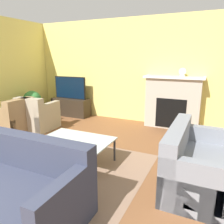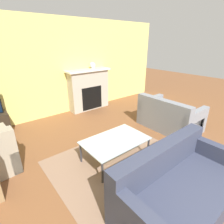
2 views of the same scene
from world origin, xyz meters
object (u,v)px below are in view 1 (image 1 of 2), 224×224
at_px(couch_sectional, 9,188).
at_px(mantel_clock, 183,72).
at_px(armchair_accent, 38,117).
at_px(armchair_by_window, 12,120).
at_px(coffee_table, 76,141).
at_px(couch_loveseat, 199,166).
at_px(tv, 70,88).
at_px(potted_plant, 32,102).

relative_size(couch_sectional, mantel_clock, 9.13).
bearing_deg(armchair_accent, mantel_clock, -156.75).
distance_m(armchair_by_window, coffee_table, 2.27).
height_order(couch_loveseat, coffee_table, couch_loveseat).
bearing_deg(couch_sectional, armchair_by_window, 138.45).
distance_m(armchair_accent, mantel_clock, 3.60).
bearing_deg(couch_loveseat, armchair_accent, 76.02).
bearing_deg(coffee_table, couch_loveseat, 4.04).
xyz_separation_m(armchair_accent, coffee_table, (1.82, -1.05, 0.08)).
height_order(tv, coffee_table, tv).
height_order(couch_sectional, armchair_by_window, same).
bearing_deg(coffee_table, couch_sectional, -90.68).
relative_size(couch_sectional, armchair_by_window, 2.11).
bearing_deg(couch_sectional, tv, 116.05).
bearing_deg(mantel_clock, potted_plant, -166.40).
bearing_deg(armchair_accent, couch_sectional, 123.97).
bearing_deg(armchair_accent, couch_loveseat, 162.60).
height_order(couch_loveseat, mantel_clock, mantel_clock).
bearing_deg(potted_plant, couch_sectional, -49.34).
bearing_deg(couch_loveseat, couch_sectional, 127.11).
relative_size(armchair_by_window, coffee_table, 0.74).
xyz_separation_m(coffee_table, potted_plant, (-2.57, 1.67, 0.13)).
relative_size(armchair_accent, coffee_table, 0.73).
distance_m(armchair_accent, coffee_table, 2.10).
xyz_separation_m(couch_loveseat, armchair_accent, (-3.70, 0.92, 0.01)).
relative_size(armchair_by_window, potted_plant, 1.06).
height_order(tv, mantel_clock, mantel_clock).
xyz_separation_m(armchair_accent, potted_plant, (-0.75, 0.62, 0.21)).
bearing_deg(tv, armchair_accent, -88.07).
distance_m(couch_loveseat, potted_plant, 4.71).
height_order(couch_sectional, armchair_accent, same).
bearing_deg(potted_plant, mantel_clock, 13.60).
bearing_deg(potted_plant, tv, 48.97).
distance_m(armchair_by_window, mantel_clock, 4.11).
bearing_deg(armchair_accent, armchair_by_window, 46.59).
distance_m(tv, armchair_by_window, 1.96).
height_order(tv, potted_plant, tv).
bearing_deg(tv, armchair_by_window, -99.67).
distance_m(couch_sectional, armchair_by_window, 2.89).
bearing_deg(couch_loveseat, potted_plant, 70.94).
xyz_separation_m(tv, armchair_accent, (0.05, -1.43, -0.54)).
distance_m(couch_loveseat, coffee_table, 1.89).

